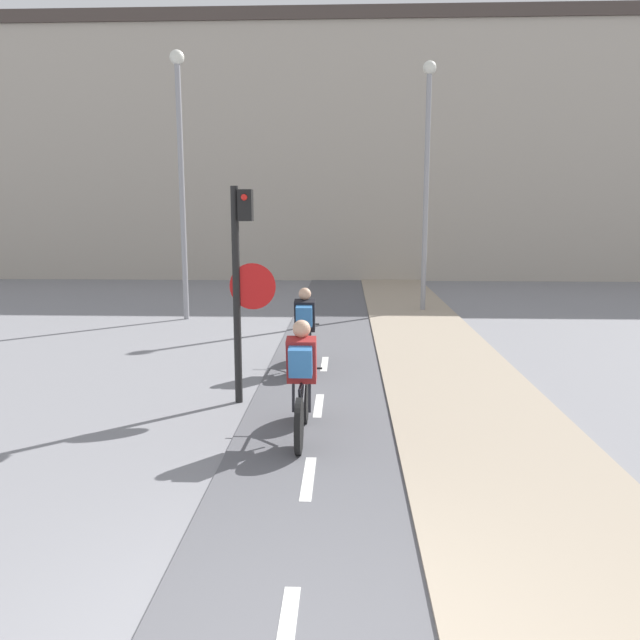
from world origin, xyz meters
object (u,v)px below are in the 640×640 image
(street_lamp_sidewalk, at_px, (427,162))
(cyclist_far, at_px, (305,331))
(street_lamp_far, at_px, (181,159))
(cyclist_near, at_px, (302,383))
(traffic_light_pole, at_px, (242,271))

(street_lamp_sidewalk, bearing_deg, cyclist_far, -113.24)
(street_lamp_far, bearing_deg, cyclist_near, -67.04)
(street_lamp_far, bearing_deg, traffic_light_pole, -69.36)
(street_lamp_far, bearing_deg, cyclist_far, -56.33)
(street_lamp_far, height_order, street_lamp_sidewalk, street_lamp_sidewalk)
(traffic_light_pole, xyz_separation_m, street_lamp_far, (-2.70, 7.17, 2.16))
(street_lamp_sidewalk, xyz_separation_m, cyclist_near, (-2.73, -10.21, -3.42))
(cyclist_far, bearing_deg, street_lamp_far, 123.67)
(traffic_light_pole, xyz_separation_m, street_lamp_sidewalk, (3.69, 8.74, 2.18))
(cyclist_near, bearing_deg, cyclist_far, 93.09)
(street_lamp_far, xyz_separation_m, street_lamp_sidewalk, (6.39, 1.56, 0.02))
(street_lamp_far, bearing_deg, street_lamp_sidewalk, 13.74)
(cyclist_near, height_order, cyclist_far, cyclist_near)
(traffic_light_pole, distance_m, street_lamp_far, 7.96)
(street_lamp_sidewalk, height_order, cyclist_near, street_lamp_sidewalk)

